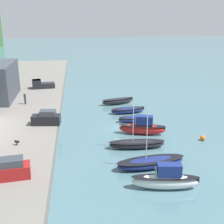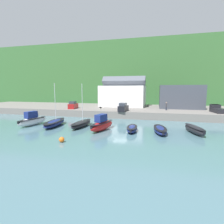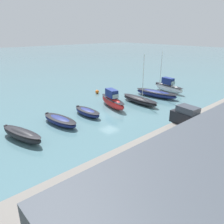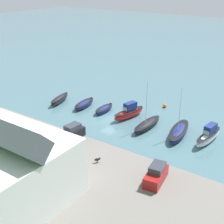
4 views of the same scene
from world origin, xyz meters
name	(u,v)px [view 1 (image 1 of 4)]	position (x,y,z in m)	size (l,w,h in m)	color
ground_plane	(124,128)	(0.00, 0.00, 0.00)	(320.00, 320.00, 0.00)	#476B75
moored_boat_0	(166,180)	(-17.98, -1.74, 1.09)	(2.55, 7.46, 2.93)	silver
moored_boat_1	(151,162)	(-13.18, -1.23, 0.65)	(3.72, 8.89, 8.61)	navy
moored_boat_2	(137,144)	(-7.64, -0.59, 0.62)	(2.24, 7.86, 8.49)	black
moored_boat_3	(143,127)	(-2.83, -2.38, 1.10)	(3.37, 7.35, 2.96)	red
moored_boat_4	(134,119)	(2.59, -2.01, 0.53)	(2.01, 5.32, 0.99)	navy
moored_boat_5	(128,110)	(7.35, -1.78, 0.55)	(2.89, 6.58, 1.03)	navy
moored_boat_6	(118,101)	(12.96, -0.63, 0.69)	(3.19, 6.78, 1.29)	black
parked_car_0	(10,170)	(-16.95, 14.42, 2.71)	(2.35, 4.40, 2.16)	maroon
parked_car_1	(46,118)	(-1.62, 12.00, 2.71)	(2.21, 4.36, 2.16)	black
pickup_truck_0	(41,84)	(20.85, 14.97, 2.62)	(2.60, 4.95, 1.90)	black
person_on_quay	(25,98)	(9.21, 16.71, 2.89)	(0.40, 0.40, 2.14)	#232838
dog_on_quay	(17,142)	(-8.79, 15.14, 2.25)	(0.70, 0.83, 0.68)	black
mooring_buoy_0	(203,138)	(-6.12, -10.66, 0.38)	(0.76, 0.76, 0.76)	orange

